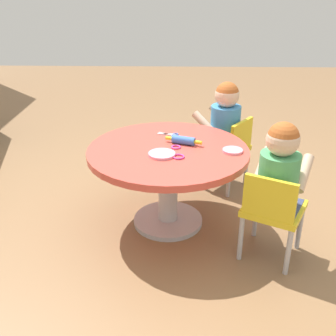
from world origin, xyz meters
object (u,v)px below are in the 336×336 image
Objects in this scene: child_chair_right at (228,149)px; rolling_pin at (184,140)px; seated_child_left at (279,169)px; craft_scissors at (171,135)px; seated_child_right at (225,118)px; craft_table at (168,165)px; child_chair_left at (272,210)px.

rolling_pin reaches higher than child_chair_right.
child_chair_right is at bearing 11.58° from seated_child_left.
seated_child_right is at bearing -50.33° from craft_scissors.
rolling_pin is at bearing -53.11° from craft_table.
seated_child_left is 0.86m from seated_child_right.
child_chair_left is 0.86m from child_chair_right.
craft_table is 0.25m from craft_scissors.
seated_child_right is 0.55m from rolling_pin.
craft_scissors is at bearing 125.22° from child_chair_right.
rolling_pin is at bearing 53.20° from seated_child_left.
child_chair_right reaches higher than craft_scissors.
seated_child_left is 0.62m from rolling_pin.
rolling_pin is 0.17m from craft_scissors.
craft_table is 1.88× the size of seated_child_left.
child_chair_left is at bearing 152.40° from seated_child_left.
rolling_pin reaches higher than craft_table.
seated_child_right reaches higher than rolling_pin.
seated_child_left is at bearing -117.15° from craft_table.
seated_child_right is (0.83, 0.20, 0.00)m from seated_child_left.
child_chair_left is at bearing -135.06° from craft_scissors.
seated_child_right is at bearing 11.68° from child_chair_left.
child_chair_right is (0.51, -0.42, -0.10)m from craft_table.
seated_child_right is 2.28× the size of rolling_pin.
seated_child_right reaches higher than craft_table.
seated_child_left is 0.95× the size of child_chair_right.
rolling_pin is at bearing 143.23° from child_chair_right.
child_chair_left is 0.92m from seated_child_right.
seated_child_left is 0.78m from craft_scissors.
seated_child_left is 2.28× the size of rolling_pin.
child_chair_left is 0.67m from rolling_pin.
child_chair_left is 3.79× the size of craft_scissors.
craft_table is 0.18m from rolling_pin.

